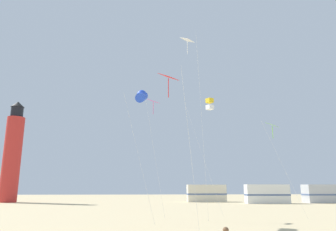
{
  "coord_description": "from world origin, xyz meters",
  "views": [
    {
      "loc": [
        -1.35,
        -5.76,
        2.43
      ],
      "look_at": [
        -0.16,
        10.76,
        6.22
      ],
      "focal_mm": 33.43,
      "sensor_mm": 36.0,
      "label": 1
    }
  ],
  "objects": [
    {
      "name": "rv_van_cream",
      "position": [
        8.96,
        47.72,
        1.39
      ],
      "size": [
        6.45,
        2.38,
        2.8
      ],
      "rotation": [
        0.0,
        0.0,
        -0.01
      ],
      "color": "beige",
      "rests_on": "ground"
    },
    {
      "name": "kite_tube_blue",
      "position": [
        -1.7,
        17.22,
        9.17
      ],
      "size": [
        2.38,
        2.6,
        9.87
      ],
      "color": "silver",
      "rests_on": "ground"
    },
    {
      "name": "rv_van_white",
      "position": [
        17.19,
        42.04,
        1.39
      ],
      "size": [
        6.61,
        2.85,
        2.8
      ],
      "rotation": [
        0.0,
        0.0,
        -0.08
      ],
      "color": "white",
      "rests_on": "ground"
    },
    {
      "name": "kite_diamond_rainbow",
      "position": [
        -0.72,
        20.94,
        9.43
      ],
      "size": [
        1.72,
        1.63,
        10.06
      ],
      "color": "silver",
      "rests_on": "ground"
    },
    {
      "name": "lighthouse_distant",
      "position": [
        -23.42,
        47.97,
        7.84
      ],
      "size": [
        2.8,
        2.8,
        16.8
      ],
      "color": "red",
      "rests_on": "ground"
    },
    {
      "name": "kite_diamond_scarlet",
      "position": [
        -0.07,
        10.63,
        8.08
      ],
      "size": [
        2.28,
        2.28,
        8.61
      ],
      "color": "silver",
      "rests_on": "ground"
    },
    {
      "name": "kite_box_gold",
      "position": [
        5.06,
        24.45,
        10.61
      ],
      "size": [
        3.04,
        3.04,
        11.21
      ],
      "color": "silver",
      "rests_on": "ground"
    },
    {
      "name": "rv_van_silver",
      "position": [
        26.75,
        42.89,
        1.39
      ],
      "size": [
        6.57,
        2.74,
        2.8
      ],
      "rotation": [
        0.0,
        0.0,
        0.06
      ],
      "color": "#B7BABF",
      "rests_on": "ground"
    },
    {
      "name": "kite_diamond_white",
      "position": [
        1.94,
        17.07,
        13.16
      ],
      "size": [
        2.04,
        2.04,
        14.13
      ],
      "color": "silver",
      "rests_on": "ground"
    },
    {
      "name": "kite_diamond_lime",
      "position": [
        9.69,
        20.27,
        7.44
      ],
      "size": [
        3.24,
        2.26,
        7.94
      ],
      "color": "silver",
      "rests_on": "ground"
    }
  ]
}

